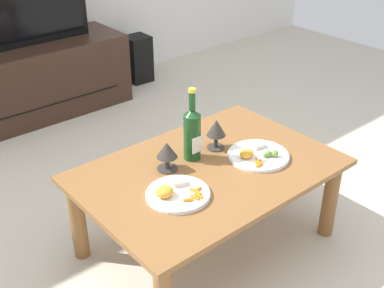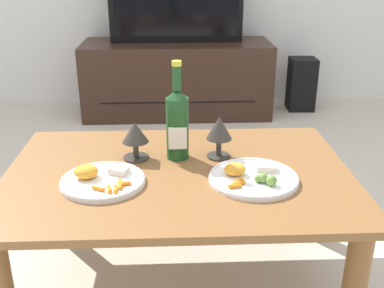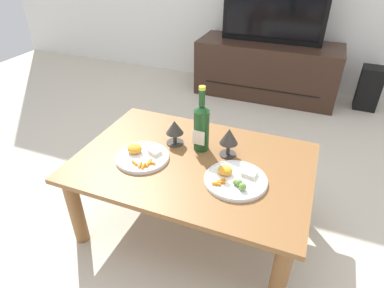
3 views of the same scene
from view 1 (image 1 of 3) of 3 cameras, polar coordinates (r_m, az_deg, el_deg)
name	(u,v)px [view 1 (image 1 of 3)]	position (r m, az deg, el deg)	size (l,w,h in m)	color
ground_plane	(207,243)	(2.42, 1.75, -11.32)	(6.40, 6.40, 0.00)	beige
dining_table	(208,181)	(2.20, 1.89, -4.30)	(1.12, 0.76, 0.43)	brown
tv_stand	(35,80)	(3.69, -17.65, 7.02)	(1.30, 0.49, 0.51)	#382319
tv_screen	(22,2)	(3.53, -19.01, 15.21)	(0.90, 0.05, 0.58)	black
floor_speaker	(138,59)	(4.15, -6.24, 9.73)	(0.19, 0.19, 0.38)	black
wine_bottle	(192,132)	(2.17, 0.00, 1.40)	(0.08, 0.08, 0.34)	#19471E
goblet_left	(167,152)	(2.11, -2.91, -0.89)	(0.09, 0.09, 0.13)	#38332D
goblet_right	(216,129)	(2.26, 2.81, 1.72)	(0.09, 0.09, 0.15)	#38332D
dinner_plate_left	(177,193)	(1.98, -1.76, -5.68)	(0.26, 0.26, 0.05)	white
dinner_plate_right	(258,155)	(2.25, 7.60, -1.25)	(0.28, 0.28, 0.05)	white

